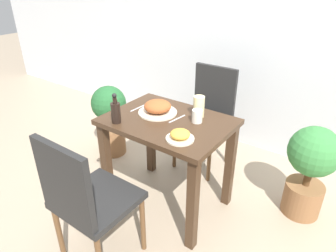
{
  "coord_description": "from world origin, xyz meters",
  "views": [
    {
      "loc": [
        1.08,
        -1.5,
        1.64
      ],
      "look_at": [
        0.0,
        0.0,
        0.68
      ],
      "focal_mm": 32.0,
      "sensor_mm": 36.0,
      "label": 1
    }
  ],
  "objects_px": {
    "food_plate": "(158,108)",
    "drink_cup": "(197,116)",
    "chair_near": "(86,198)",
    "sauce_bottle": "(116,111)",
    "juice_glass": "(199,106)",
    "potted_plant_right": "(310,166)",
    "side_plate": "(180,136)",
    "chair_far": "(208,112)",
    "potted_plant_left": "(110,117)"
  },
  "relations": [
    {
      "from": "chair_far",
      "to": "food_plate",
      "type": "bearing_deg",
      "value": -95.93
    },
    {
      "from": "chair_far",
      "to": "sauce_bottle",
      "type": "bearing_deg",
      "value": -102.4
    },
    {
      "from": "chair_far",
      "to": "side_plate",
      "type": "height_order",
      "value": "chair_far"
    },
    {
      "from": "side_plate",
      "to": "juice_glass",
      "type": "xyz_separation_m",
      "value": [
        -0.08,
        0.35,
        0.05
      ]
    },
    {
      "from": "chair_far",
      "to": "sauce_bottle",
      "type": "relative_size",
      "value": 4.34
    },
    {
      "from": "drink_cup",
      "to": "potted_plant_left",
      "type": "bearing_deg",
      "value": 170.01
    },
    {
      "from": "potted_plant_left",
      "to": "sauce_bottle",
      "type": "bearing_deg",
      "value": -39.12
    },
    {
      "from": "potted_plant_right",
      "to": "sauce_bottle",
      "type": "bearing_deg",
      "value": -147.06
    },
    {
      "from": "juice_glass",
      "to": "potted_plant_right",
      "type": "bearing_deg",
      "value": 24.12
    },
    {
      "from": "side_plate",
      "to": "food_plate",
      "type": "bearing_deg",
      "value": 146.89
    },
    {
      "from": "chair_near",
      "to": "potted_plant_right",
      "type": "distance_m",
      "value": 1.54
    },
    {
      "from": "potted_plant_left",
      "to": "potted_plant_right",
      "type": "relative_size",
      "value": 0.98
    },
    {
      "from": "chair_near",
      "to": "food_plate",
      "type": "xyz_separation_m",
      "value": [
        -0.08,
        0.77,
        0.25
      ]
    },
    {
      "from": "side_plate",
      "to": "juice_glass",
      "type": "height_order",
      "value": "juice_glass"
    },
    {
      "from": "food_plate",
      "to": "drink_cup",
      "type": "distance_m",
      "value": 0.31
    },
    {
      "from": "side_plate",
      "to": "drink_cup",
      "type": "height_order",
      "value": "drink_cup"
    },
    {
      "from": "food_plate",
      "to": "chair_near",
      "type": "bearing_deg",
      "value": -84.06
    },
    {
      "from": "chair_far",
      "to": "food_plate",
      "type": "distance_m",
      "value": 0.69
    },
    {
      "from": "juice_glass",
      "to": "potted_plant_left",
      "type": "relative_size",
      "value": 0.21
    },
    {
      "from": "food_plate",
      "to": "sauce_bottle",
      "type": "xyz_separation_m",
      "value": [
        -0.14,
        -0.28,
        0.04
      ]
    },
    {
      "from": "drink_cup",
      "to": "sauce_bottle",
      "type": "height_order",
      "value": "sauce_bottle"
    },
    {
      "from": "sauce_bottle",
      "to": "juice_glass",
      "type": "bearing_deg",
      "value": 45.48
    },
    {
      "from": "food_plate",
      "to": "drink_cup",
      "type": "bearing_deg",
      "value": 8.0
    },
    {
      "from": "chair_near",
      "to": "side_plate",
      "type": "bearing_deg",
      "value": -115.93
    },
    {
      "from": "chair_near",
      "to": "juice_glass",
      "type": "bearing_deg",
      "value": -101.69
    },
    {
      "from": "chair_near",
      "to": "sauce_bottle",
      "type": "height_order",
      "value": "sauce_bottle"
    },
    {
      "from": "chair_near",
      "to": "potted_plant_left",
      "type": "height_order",
      "value": "chair_near"
    },
    {
      "from": "food_plate",
      "to": "potted_plant_right",
      "type": "xyz_separation_m",
      "value": [
        1.0,
        0.46,
        -0.36
      ]
    },
    {
      "from": "chair_far",
      "to": "food_plate",
      "type": "xyz_separation_m",
      "value": [
        -0.07,
        -0.64,
        0.25
      ]
    },
    {
      "from": "chair_far",
      "to": "potted_plant_right",
      "type": "distance_m",
      "value": 0.96
    },
    {
      "from": "chair_near",
      "to": "potted_plant_left",
      "type": "xyz_separation_m",
      "value": [
        -0.84,
        1.0,
        -0.12
      ]
    },
    {
      "from": "drink_cup",
      "to": "potted_plant_left",
      "type": "relative_size",
      "value": 0.13
    },
    {
      "from": "side_plate",
      "to": "juice_glass",
      "type": "relative_size",
      "value": 1.17
    },
    {
      "from": "drink_cup",
      "to": "juice_glass",
      "type": "height_order",
      "value": "juice_glass"
    },
    {
      "from": "drink_cup",
      "to": "sauce_bottle",
      "type": "distance_m",
      "value": 0.55
    },
    {
      "from": "side_plate",
      "to": "sauce_bottle",
      "type": "distance_m",
      "value": 0.49
    },
    {
      "from": "potted_plant_left",
      "to": "potted_plant_right",
      "type": "distance_m",
      "value": 1.78
    },
    {
      "from": "chair_far",
      "to": "sauce_bottle",
      "type": "xyz_separation_m",
      "value": [
        -0.2,
        -0.92,
        0.29
      ]
    },
    {
      "from": "side_plate",
      "to": "drink_cup",
      "type": "distance_m",
      "value": 0.27
    },
    {
      "from": "chair_far",
      "to": "potted_plant_left",
      "type": "distance_m",
      "value": 0.94
    },
    {
      "from": "chair_near",
      "to": "side_plate",
      "type": "xyz_separation_m",
      "value": [
        0.26,
        0.54,
        0.24
      ]
    },
    {
      "from": "food_plate",
      "to": "sauce_bottle",
      "type": "relative_size",
      "value": 1.33
    },
    {
      "from": "chair_far",
      "to": "side_plate",
      "type": "xyz_separation_m",
      "value": [
        0.28,
        -0.87,
        0.24
      ]
    },
    {
      "from": "potted_plant_left",
      "to": "chair_far",
      "type": "bearing_deg",
      "value": 26.45
    },
    {
      "from": "chair_far",
      "to": "food_plate",
      "type": "height_order",
      "value": "chair_far"
    },
    {
      "from": "food_plate",
      "to": "potted_plant_left",
      "type": "distance_m",
      "value": 0.88
    },
    {
      "from": "juice_glass",
      "to": "sauce_bottle",
      "type": "bearing_deg",
      "value": -134.52
    },
    {
      "from": "potted_plant_right",
      "to": "potted_plant_left",
      "type": "bearing_deg",
      "value": -172.65
    },
    {
      "from": "chair_near",
      "to": "chair_far",
      "type": "bearing_deg",
      "value": -89.48
    },
    {
      "from": "sauce_bottle",
      "to": "food_plate",
      "type": "bearing_deg",
      "value": 64.06
    }
  ]
}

